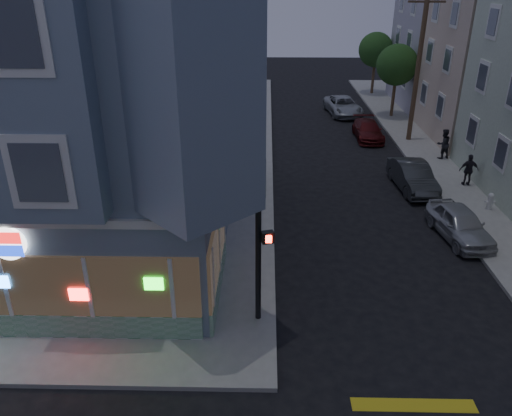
{
  "coord_description": "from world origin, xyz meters",
  "views": [
    {
      "loc": [
        2.65,
        -7.87,
        10.09
      ],
      "look_at": [
        2.31,
        7.28,
        2.92
      ],
      "focal_mm": 35.0,
      "sensor_mm": 36.0,
      "label": 1
    }
  ],
  "objects_px": {
    "traffic_signal": "(259,215)",
    "pedestrian_a": "(443,144)",
    "pedestrian_b": "(469,170)",
    "parked_car_b": "(413,177)",
    "parked_car_a": "(460,224)",
    "fire_hydrant": "(490,201)",
    "parked_car_d": "(343,106)",
    "parked_car_c": "(368,130)",
    "utility_pole": "(418,67)",
    "street_tree_far": "(376,50)",
    "street_tree_near": "(397,65)"
  },
  "relations": [
    {
      "from": "traffic_signal",
      "to": "pedestrian_a",
      "type": "bearing_deg",
      "value": 39.67
    },
    {
      "from": "pedestrian_b",
      "to": "parked_car_b",
      "type": "xyz_separation_m",
      "value": [
        -2.89,
        -0.29,
        -0.27
      ]
    },
    {
      "from": "parked_car_a",
      "to": "fire_hydrant",
      "type": "distance_m",
      "value": 3.45
    },
    {
      "from": "parked_car_d",
      "to": "traffic_signal",
      "type": "height_order",
      "value": "traffic_signal"
    },
    {
      "from": "pedestrian_b",
      "to": "parked_car_a",
      "type": "height_order",
      "value": "pedestrian_b"
    },
    {
      "from": "pedestrian_a",
      "to": "parked_car_c",
      "type": "xyz_separation_m",
      "value": [
        -3.61,
        4.14,
        -0.43
      ]
    },
    {
      "from": "utility_pole",
      "to": "parked_car_c",
      "type": "height_order",
      "value": "utility_pole"
    },
    {
      "from": "street_tree_far",
      "to": "pedestrian_a",
      "type": "xyz_separation_m",
      "value": [
        0.8,
        -17.67,
        -2.91
      ]
    },
    {
      "from": "parked_car_d",
      "to": "street_tree_far",
      "type": "bearing_deg",
      "value": 56.1
    },
    {
      "from": "street_tree_far",
      "to": "traffic_signal",
      "type": "distance_m",
      "value": 34.54
    },
    {
      "from": "pedestrian_b",
      "to": "parked_car_d",
      "type": "distance_m",
      "value": 15.29
    },
    {
      "from": "parked_car_b",
      "to": "parked_car_c",
      "type": "relative_size",
      "value": 1.03
    },
    {
      "from": "street_tree_near",
      "to": "pedestrian_b",
      "type": "height_order",
      "value": "street_tree_near"
    },
    {
      "from": "parked_car_d",
      "to": "traffic_signal",
      "type": "distance_m",
      "value": 26.89
    },
    {
      "from": "fire_hydrant",
      "to": "street_tree_near",
      "type": "bearing_deg",
      "value": 92.74
    },
    {
      "from": "street_tree_far",
      "to": "parked_car_c",
      "type": "relative_size",
      "value": 1.29
    },
    {
      "from": "pedestrian_b",
      "to": "parked_car_c",
      "type": "distance_m",
      "value": 9.03
    },
    {
      "from": "pedestrian_b",
      "to": "parked_car_b",
      "type": "height_order",
      "value": "pedestrian_b"
    },
    {
      "from": "street_tree_near",
      "to": "fire_hydrant",
      "type": "relative_size",
      "value": 6.61
    },
    {
      "from": "utility_pole",
      "to": "street_tree_far",
      "type": "bearing_deg",
      "value": 89.18
    },
    {
      "from": "parked_car_b",
      "to": "fire_hydrant",
      "type": "height_order",
      "value": "parked_car_b"
    },
    {
      "from": "pedestrian_a",
      "to": "traffic_signal",
      "type": "bearing_deg",
      "value": 35.45
    },
    {
      "from": "parked_car_d",
      "to": "parked_car_b",
      "type": "bearing_deg",
      "value": -91.42
    },
    {
      "from": "pedestrian_a",
      "to": "pedestrian_b",
      "type": "xyz_separation_m",
      "value": [
        0.0,
        -4.13,
        -0.06
      ]
    },
    {
      "from": "utility_pole",
      "to": "parked_car_b",
      "type": "xyz_separation_m",
      "value": [
        -1.89,
        -8.09,
        -4.1
      ]
    },
    {
      "from": "parked_car_c",
      "to": "parked_car_d",
      "type": "bearing_deg",
      "value": 97.05
    },
    {
      "from": "parked_car_a",
      "to": "parked_car_b",
      "type": "xyz_separation_m",
      "value": [
        -0.59,
        5.2,
        0.03
      ]
    },
    {
      "from": "parked_car_b",
      "to": "parked_car_d",
      "type": "height_order",
      "value": "parked_car_b"
    },
    {
      "from": "parked_car_a",
      "to": "traffic_signal",
      "type": "bearing_deg",
      "value": -152.48
    },
    {
      "from": "street_tree_near",
      "to": "parked_car_c",
      "type": "xyz_separation_m",
      "value": [
        -2.81,
        -5.53,
        -3.34
      ]
    },
    {
      "from": "utility_pole",
      "to": "parked_car_b",
      "type": "height_order",
      "value": "utility_pole"
    },
    {
      "from": "street_tree_near",
      "to": "parked_car_a",
      "type": "distance_m",
      "value": 19.62
    },
    {
      "from": "pedestrian_b",
      "to": "parked_car_d",
      "type": "bearing_deg",
      "value": -73.09
    },
    {
      "from": "parked_car_a",
      "to": "parked_car_c",
      "type": "xyz_separation_m",
      "value": [
        -1.31,
        13.76,
        -0.07
      ]
    },
    {
      "from": "utility_pole",
      "to": "street_tree_near",
      "type": "relative_size",
      "value": 1.7
    },
    {
      "from": "parked_car_b",
      "to": "parked_car_d",
      "type": "relative_size",
      "value": 0.87
    },
    {
      "from": "parked_car_b",
      "to": "traffic_signal",
      "type": "bearing_deg",
      "value": -129.24
    },
    {
      "from": "street_tree_far",
      "to": "parked_car_a",
      "type": "bearing_deg",
      "value": -93.15
    },
    {
      "from": "parked_car_b",
      "to": "traffic_signal",
      "type": "height_order",
      "value": "traffic_signal"
    },
    {
      "from": "parked_car_a",
      "to": "pedestrian_b",
      "type": "bearing_deg",
      "value": 59.45
    },
    {
      "from": "pedestrian_b",
      "to": "pedestrian_a",
      "type": "bearing_deg",
      "value": -89.82
    },
    {
      "from": "fire_hydrant",
      "to": "pedestrian_b",
      "type": "bearing_deg",
      "value": 90.0
    },
    {
      "from": "street_tree_near",
      "to": "parked_car_b",
      "type": "distance_m",
      "value": 14.6
    },
    {
      "from": "utility_pole",
      "to": "pedestrian_b",
      "type": "xyz_separation_m",
      "value": [
        1.0,
        -7.79,
        -3.83
      ]
    },
    {
      "from": "street_tree_near",
      "to": "traffic_signal",
      "type": "xyz_separation_m",
      "value": [
        -9.75,
        -25.14,
        -0.07
      ]
    },
    {
      "from": "parked_car_d",
      "to": "traffic_signal",
      "type": "relative_size",
      "value": 0.89
    },
    {
      "from": "pedestrian_b",
      "to": "parked_car_c",
      "type": "relative_size",
      "value": 0.4
    },
    {
      "from": "pedestrian_a",
      "to": "fire_hydrant",
      "type": "relative_size",
      "value": 2.19
    },
    {
      "from": "street_tree_far",
      "to": "parked_car_b",
      "type": "relative_size",
      "value": 1.24
    },
    {
      "from": "utility_pole",
      "to": "parked_car_a",
      "type": "xyz_separation_m",
      "value": [
        -1.3,
        -13.29,
        -4.13
      ]
    }
  ]
}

